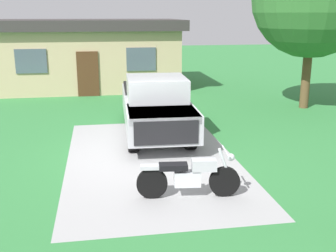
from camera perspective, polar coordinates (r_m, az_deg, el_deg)
ground_plane at (r=11.14m, az=-2.27°, el=-4.65°), size 80.00×80.00×0.00m
driveway_pad at (r=11.14m, az=-2.27°, el=-4.64°), size 4.48×7.76×0.01m
motorcycle at (r=8.80m, az=2.96°, el=-6.95°), size 2.21×0.70×1.09m
pickup_truck at (r=13.43m, az=-1.78°, el=3.05°), size 2.20×5.69×1.90m
neighbor_house at (r=22.27m, az=-10.98°, el=9.85°), size 9.60×5.60×3.50m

